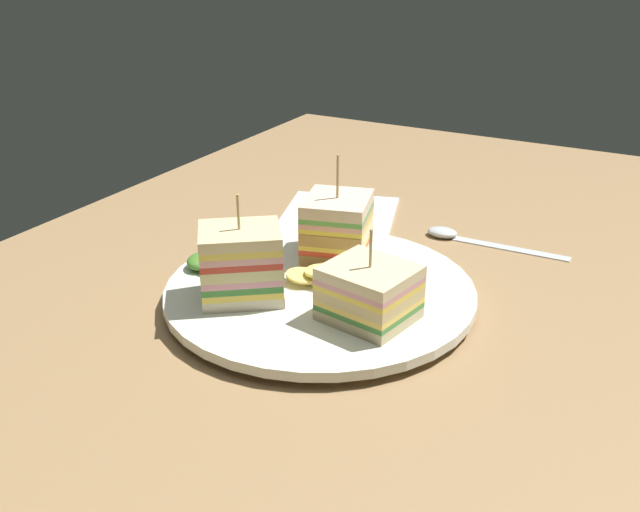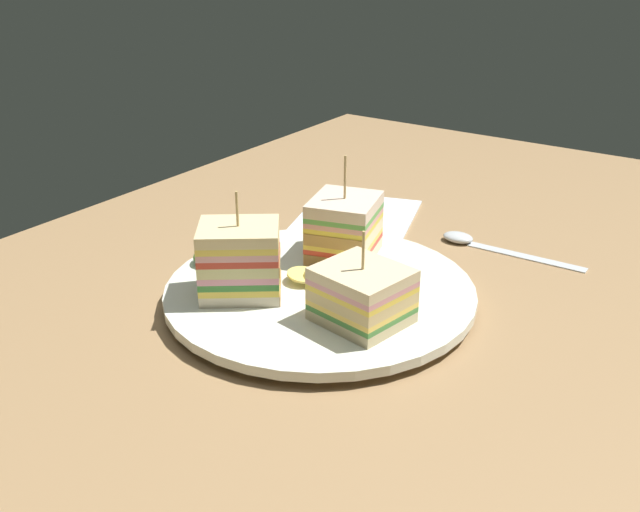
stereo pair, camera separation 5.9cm
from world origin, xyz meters
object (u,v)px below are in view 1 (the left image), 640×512
sandwich_wedge_1 (241,264)px  spoon (464,237)px  napkin (339,214)px  chip_pile (315,273)px  plate (320,292)px  sandwich_wedge_2 (369,293)px  sandwich_wedge_0 (337,227)px

sandwich_wedge_1 → spoon: size_ratio=0.62×
napkin → chip_pile: bearing=-158.8°
plate → spoon: size_ratio=1.81×
chip_pile → sandwich_wedge_1: bearing=145.0°
plate → chip_pile: 1.84cm
plate → chip_pile: chip_pile is taller
sandwich_wedge_1 → chip_pile: bearing=18.5°
plate → sandwich_wedge_1: sandwich_wedge_1 is taller
sandwich_wedge_1 → napkin: 25.59cm
sandwich_wedge_2 → spoon: 23.49cm
sandwich_wedge_0 → chip_pile: bearing=-6.9°
sandwich_wedge_0 → napkin: bearing=-169.1°
plate → sandwich_wedge_0: (6.81, 1.82, 3.61)cm
spoon → sandwich_wedge_2: bearing=87.2°
sandwich_wedge_1 → sandwich_wedge_2: 11.43cm
plate → sandwich_wedge_0: bearing=15.0°
sandwich_wedge_2 → napkin: 27.62cm
sandwich_wedge_0 → sandwich_wedge_1: bearing=-30.4°
sandwich_wedge_0 → chip_pile: 6.49cm
sandwich_wedge_0 → sandwich_wedge_1: size_ratio=1.07×
plate → chip_pile: bearing=49.2°
plate → chip_pile: size_ratio=4.59×
spoon → napkin: spoon is taller
sandwich_wedge_2 → chip_pile: sandwich_wedge_2 is taller
sandwich_wedge_1 → spoon: (25.03, -11.90, -4.41)cm
sandwich_wedge_1 → sandwich_wedge_2: sandwich_wedge_1 is taller
sandwich_wedge_2 → chip_pile: size_ratio=1.30×
sandwich_wedge_0 → sandwich_wedge_2: size_ratio=1.29×
chip_pile → napkin: chip_pile is taller
chip_pile → spoon: 20.86cm
plate → sandwich_wedge_2: sandwich_wedge_2 is taller
chip_pile → spoon: chip_pile is taller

